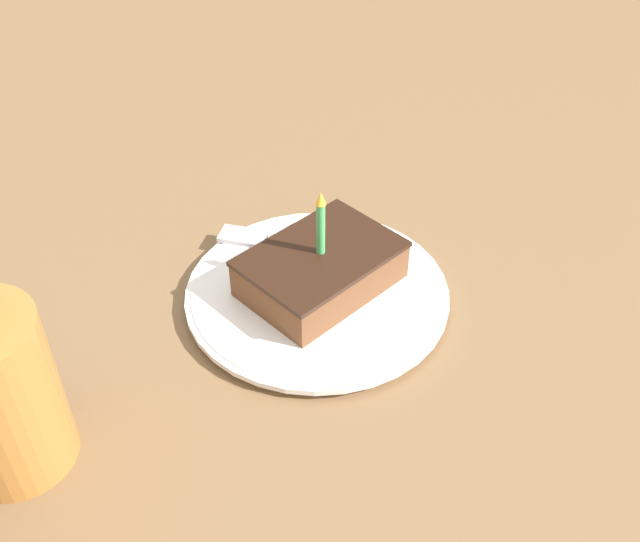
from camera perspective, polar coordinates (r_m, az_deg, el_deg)
The scene contains 4 objects.
ground_plane at distance 0.68m, azimuth 0.65°, elevation -4.06°, with size 2.40×2.40×0.04m.
plate at distance 0.67m, azimuth 0.00°, elevation -1.62°, with size 0.23×0.23×0.01m.
cake_slice at distance 0.66m, azimuth 0.05°, elevation 0.20°, with size 0.09×0.13×0.10m.
fork at distance 0.71m, azimuth -1.99°, elevation 2.18°, with size 0.15×0.10×0.00m.
Camera 1 is at (0.34, -0.34, 0.46)m, focal length 42.00 mm.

